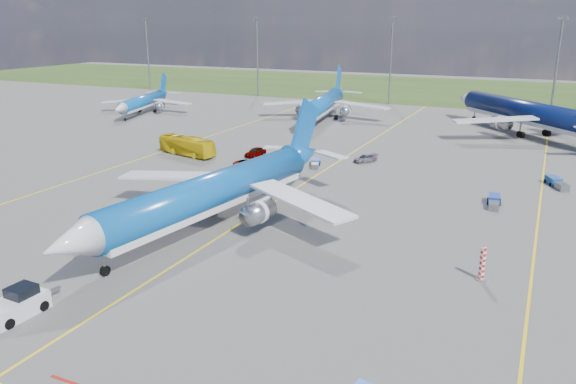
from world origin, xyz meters
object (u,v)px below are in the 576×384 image
at_px(service_car_a, 255,152).
at_px(baggage_tug_e, 556,183).
at_px(bg_jet_nw, 144,113).
at_px(apron_bus, 187,146).
at_px(baggage_tug_w, 494,202).
at_px(baggage_tug_c, 315,163).
at_px(pushback_tug, 17,305).
at_px(service_car_c, 365,158).
at_px(bg_jet_nnw, 322,121).
at_px(warning_post, 482,264).
at_px(main_airliner, 214,227).
at_px(service_car_b, 247,164).
at_px(bg_jet_n, 522,134).

bearing_deg(service_car_a, baggage_tug_e, 10.20).
distance_m(bg_jet_nw, apron_bus, 47.80).
relative_size(baggage_tug_w, baggage_tug_c, 1.09).
xyz_separation_m(pushback_tug, service_car_c, (9.34, 58.09, -0.28)).
bearing_deg(service_car_a, apron_bus, -152.04).
height_order(bg_jet_nnw, baggage_tug_c, bg_jet_nnw).
distance_m(warning_post, main_airliner, 28.22).
height_order(apron_bus, service_car_b, apron_bus).
relative_size(bg_jet_nw, service_car_b, 7.49).
bearing_deg(baggage_tug_c, apron_bus, 166.41).
height_order(apron_bus, service_car_c, apron_bus).
distance_m(bg_jet_nw, service_car_a, 54.10).
height_order(bg_jet_nnw, service_car_c, bg_jet_nnw).
xyz_separation_m(service_car_b, baggage_tug_c, (9.06, 5.45, -0.14)).
bearing_deg(service_car_b, pushback_tug, -178.12).
xyz_separation_m(main_airliner, service_car_b, (-9.17, 24.10, 0.59)).
height_order(main_airliner, baggage_tug_c, main_airliner).
bearing_deg(warning_post, bg_jet_n, 90.52).
distance_m(baggage_tug_w, baggage_tug_c, 28.52).
relative_size(bg_jet_nnw, pushback_tug, 6.36).
height_order(bg_jet_nw, baggage_tug_e, bg_jet_nw).
distance_m(apron_bus, baggage_tug_c, 22.49).
distance_m(apron_bus, service_car_a, 11.58).
bearing_deg(bg_jet_nnw, pushback_tug, -91.83).
relative_size(apron_bus, service_car_a, 2.57).
distance_m(main_airliner, baggage_tug_c, 29.56).
bearing_deg(main_airliner, pushback_tug, -90.03).
distance_m(service_car_c, baggage_tug_c, 8.52).
bearing_deg(service_car_c, service_car_a, -131.70).
bearing_deg(service_car_b, apron_bus, 70.65).
height_order(bg_jet_nw, bg_jet_n, bg_jet_n).
distance_m(service_car_a, baggage_tug_e, 45.49).
xyz_separation_m(bg_jet_nw, apron_bus, (35.13, -32.39, 1.58)).
bearing_deg(baggage_tug_w, main_airliner, -147.29).
bearing_deg(baggage_tug_w, bg_jet_nw, 150.41).
xyz_separation_m(baggage_tug_c, baggage_tug_e, (33.96, 3.40, 0.07)).
bearing_deg(baggage_tug_w, apron_bus, 167.53).
bearing_deg(baggage_tug_c, baggage_tug_e, -13.36).
height_order(bg_jet_n, baggage_tug_w, bg_jet_n).
relative_size(service_car_a, service_car_c, 1.07).
bearing_deg(service_car_c, baggage_tug_c, -101.62).
distance_m(bg_jet_nnw, service_car_b, 44.71).
height_order(service_car_a, service_car_b, service_car_a).
bearing_deg(pushback_tug, baggage_tug_e, 58.57).
distance_m(bg_jet_nnw, bg_jet_n, 41.92).
bearing_deg(bg_jet_nnw, warning_post, -67.49).
relative_size(service_car_b, baggage_tug_e, 0.85).
relative_size(main_airliner, pushback_tug, 6.82).
height_order(service_car_b, service_car_c, service_car_c).
relative_size(bg_jet_nnw, apron_bus, 3.63).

